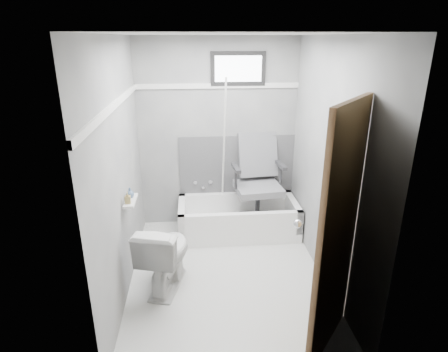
{
  "coord_description": "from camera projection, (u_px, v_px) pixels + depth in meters",
  "views": [
    {
      "loc": [
        -0.32,
        -3.33,
        2.37
      ],
      "look_at": [
        0.0,
        0.35,
        1.0
      ],
      "focal_mm": 30.0,
      "sensor_mm": 36.0,
      "label": 1
    }
  ],
  "objects": [
    {
      "name": "trim_back",
      "position": [
        217.0,
        86.0,
        4.53
      ],
      "size": [
        2.0,
        0.02,
        0.06
      ],
      "primitive_type": "cube",
      "color": "white",
      "rests_on": "wall_back"
    },
    {
      "name": "backerboard",
      "position": [
        237.0,
        165.0,
        4.91
      ],
      "size": [
        1.5,
        0.02,
        0.78
      ],
      "primitive_type": "cube",
      "color": "#4C4C4F",
      "rests_on": "wall_back"
    },
    {
      "name": "soap_bottle_b",
      "position": [
        130.0,
        193.0,
        3.62
      ],
      "size": [
        0.11,
        0.11,
        0.1
      ],
      "primitive_type": "imported",
      "rotation": [
        0.0,
        0.0,
        0.71
      ],
      "color": "#466082",
      "rests_on": "shelf"
    },
    {
      "name": "bathtub",
      "position": [
        238.0,
        218.0,
        4.78
      ],
      "size": [
        1.5,
        0.7,
        0.42
      ],
      "primitive_type": null,
      "color": "white",
      "rests_on": "floor"
    },
    {
      "name": "window",
      "position": [
        238.0,
        69.0,
        4.48
      ],
      "size": [
        0.66,
        0.04,
        0.4
      ],
      "primitive_type": null,
      "color": "black",
      "rests_on": "wall_back"
    },
    {
      "name": "soap_bottle_a",
      "position": [
        128.0,
        198.0,
        3.49
      ],
      "size": [
        0.06,
        0.06,
        0.12
      ],
      "primitive_type": "imported",
      "rotation": [
        0.0,
        0.0,
        0.04
      ],
      "color": "olive",
      "rests_on": "shelf"
    },
    {
      "name": "door",
      "position": [
        391.0,
        256.0,
        2.5
      ],
      "size": [
        0.78,
        0.78,
        2.0
      ],
      "primitive_type": null,
      "color": "brown",
      "rests_on": "floor"
    },
    {
      "name": "wall_left",
      "position": [
        120.0,
        172.0,
        3.47
      ],
      "size": [
        0.02,
        2.6,
        2.4
      ],
      "primitive_type": "cube",
      "color": "slate",
      "rests_on": "floor"
    },
    {
      "name": "toilet",
      "position": [
        165.0,
        255.0,
        3.69
      ],
      "size": [
        0.59,
        0.82,
        0.72
      ],
      "primitive_type": "imported",
      "rotation": [
        0.0,
        0.0,
        2.88
      ],
      "color": "silver",
      "rests_on": "floor"
    },
    {
      "name": "wall_right",
      "position": [
        330.0,
        166.0,
        3.63
      ],
      "size": [
        0.02,
        2.6,
        2.4
      ],
      "primitive_type": "cube",
      "color": "slate",
      "rests_on": "floor"
    },
    {
      "name": "office_chair",
      "position": [
        258.0,
        182.0,
        4.66
      ],
      "size": [
        0.71,
        0.71,
        1.13
      ],
      "primitive_type": null,
      "rotation": [
        0.0,
        0.0,
        0.1
      ],
      "color": "slate",
      "rests_on": "bathtub"
    },
    {
      "name": "ceiling",
      "position": [
        228.0,
        34.0,
        3.13
      ],
      "size": [
        2.6,
        2.6,
        0.0
      ],
      "primitive_type": "plane",
      "rotation": [
        3.14,
        0.0,
        0.0
      ],
      "color": "silver",
      "rests_on": "floor"
    },
    {
      "name": "shelf",
      "position": [
        131.0,
        201.0,
        3.59
      ],
      "size": [
        0.1,
        0.32,
        0.02
      ],
      "primitive_type": "cube",
      "color": "silver",
      "rests_on": "wall_left"
    },
    {
      "name": "pole",
      "position": [
        224.0,
        152.0,
        4.59
      ],
      "size": [
        0.02,
        0.62,
        1.86
      ],
      "primitive_type": "cylinder",
      "rotation": [
        0.31,
        0.0,
        0.0
      ],
      "color": "white",
      "rests_on": "bathtub"
    },
    {
      "name": "faucet",
      "position": [
        203.0,
        184.0,
        4.94
      ],
      "size": [
        0.26,
        0.1,
        0.16
      ],
      "primitive_type": null,
      "color": "silver",
      "rests_on": "wall_back"
    },
    {
      "name": "floor",
      "position": [
        227.0,
        276.0,
        3.96
      ],
      "size": [
        2.6,
        2.6,
        0.0
      ],
      "primitive_type": "plane",
      "color": "white",
      "rests_on": "ground"
    },
    {
      "name": "wall_back",
      "position": [
        218.0,
        135.0,
        4.76
      ],
      "size": [
        2.0,
        0.02,
        2.4
      ],
      "primitive_type": "cube",
      "color": "slate",
      "rests_on": "floor"
    },
    {
      "name": "wall_front",
      "position": [
        247.0,
        238.0,
        2.33
      ],
      "size": [
        2.0,
        0.02,
        2.4
      ],
      "primitive_type": "cube",
      "color": "slate",
      "rests_on": "floor"
    },
    {
      "name": "trim_left",
      "position": [
        114.0,
        105.0,
        3.25
      ],
      "size": [
        0.02,
        2.6,
        0.06
      ],
      "primitive_type": "cube",
      "color": "white",
      "rests_on": "wall_left"
    }
  ]
}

